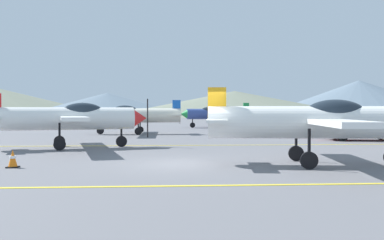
{
  "coord_description": "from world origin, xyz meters",
  "views": [
    {
      "loc": [
        -0.86,
        -14.75,
        1.87
      ],
      "look_at": [
        1.01,
        14.0,
        1.2
      ],
      "focal_mm": 39.93,
      "sensor_mm": 36.0,
      "label": 1
    }
  ],
  "objects_px": {
    "airplane_far": "(133,115)",
    "airplane_back": "(216,114)",
    "airplane_near": "(317,121)",
    "airplane_mid": "(70,118)",
    "car_sedan": "(361,127)",
    "traffic_cone_front": "(13,159)"
  },
  "relations": [
    {
      "from": "airplane_far",
      "to": "airplane_near",
      "type": "bearing_deg",
      "value": -68.29
    },
    {
      "from": "traffic_cone_front",
      "to": "airplane_mid",
      "type": "bearing_deg",
      "value": 87.56
    },
    {
      "from": "airplane_mid",
      "to": "airplane_far",
      "type": "height_order",
      "value": "same"
    },
    {
      "from": "traffic_cone_front",
      "to": "airplane_back",
      "type": "bearing_deg",
      "value": 71.58
    },
    {
      "from": "airplane_near",
      "to": "airplane_mid",
      "type": "bearing_deg",
      "value": 144.36
    },
    {
      "from": "airplane_near",
      "to": "traffic_cone_front",
      "type": "xyz_separation_m",
      "value": [
        -10.11,
        -0.03,
        -1.21
      ]
    },
    {
      "from": "airplane_far",
      "to": "airplane_back",
      "type": "relative_size",
      "value": 0.99
    },
    {
      "from": "airplane_mid",
      "to": "car_sedan",
      "type": "distance_m",
      "value": 17.36
    },
    {
      "from": "airplane_back",
      "to": "traffic_cone_front",
      "type": "bearing_deg",
      "value": -108.42
    },
    {
      "from": "airplane_near",
      "to": "traffic_cone_front",
      "type": "distance_m",
      "value": 10.18
    },
    {
      "from": "airplane_back",
      "to": "car_sedan",
      "type": "relative_size",
      "value": 1.97
    },
    {
      "from": "airplane_mid",
      "to": "traffic_cone_front",
      "type": "distance_m",
      "value": 7.17
    },
    {
      "from": "airplane_near",
      "to": "airplane_back",
      "type": "distance_m",
      "value": 31.16
    },
    {
      "from": "airplane_mid",
      "to": "traffic_cone_front",
      "type": "bearing_deg",
      "value": -92.44
    },
    {
      "from": "airplane_mid",
      "to": "car_sedan",
      "type": "height_order",
      "value": "airplane_mid"
    },
    {
      "from": "airplane_back",
      "to": "airplane_near",
      "type": "bearing_deg",
      "value": -90.52
    },
    {
      "from": "traffic_cone_front",
      "to": "airplane_near",
      "type": "bearing_deg",
      "value": 0.18
    },
    {
      "from": "car_sedan",
      "to": "airplane_far",
      "type": "bearing_deg",
      "value": 151.99
    },
    {
      "from": "airplane_far",
      "to": "airplane_back",
      "type": "distance_m",
      "value": 14.36
    },
    {
      "from": "airplane_near",
      "to": "airplane_mid",
      "type": "height_order",
      "value": "same"
    },
    {
      "from": "airplane_mid",
      "to": "airplane_far",
      "type": "distance_m",
      "value": 12.35
    },
    {
      "from": "airplane_back",
      "to": "traffic_cone_front",
      "type": "distance_m",
      "value": 32.9
    }
  ]
}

